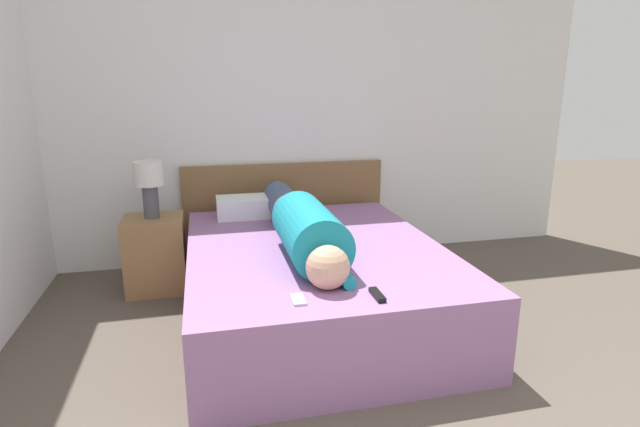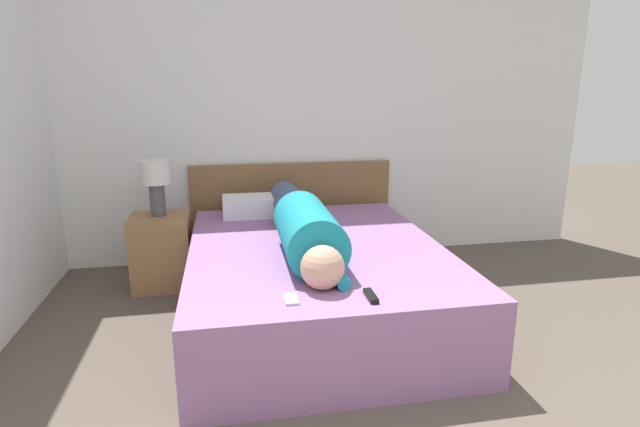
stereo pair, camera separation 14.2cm
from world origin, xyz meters
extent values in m
cube|color=white|center=(0.00, 3.72, 1.30)|extent=(5.17, 0.06, 2.60)
cube|color=#936699|center=(-0.11, 2.49, 0.24)|extent=(1.60, 2.08, 0.49)
cube|color=brown|center=(-0.11, 3.65, 0.42)|extent=(1.72, 0.04, 0.85)
cube|color=olive|center=(-1.16, 3.17, 0.28)|extent=(0.43, 0.37, 0.56)
cylinder|color=#4C4C51|center=(-1.16, 3.17, 0.68)|extent=(0.11, 0.11, 0.24)
cylinder|color=silver|center=(-1.16, 3.17, 0.88)|extent=(0.21, 0.21, 0.17)
sphere|color=tan|center=(-0.20, 1.79, 0.60)|extent=(0.23, 0.23, 0.23)
cylinder|color=teal|center=(-0.20, 2.23, 0.66)|extent=(0.34, 0.74, 0.34)
cylinder|color=#47567A|center=(-0.20, 3.04, 0.61)|extent=(0.24, 0.88, 0.24)
cylinder|color=teal|center=(-0.09, 1.84, 0.52)|extent=(0.07, 0.22, 0.07)
cube|color=white|center=(-0.44, 3.31, 0.57)|extent=(0.52, 0.29, 0.15)
cube|color=black|center=(0.01, 1.62, 0.50)|extent=(0.04, 0.15, 0.02)
cube|color=#B2B7BC|center=(-0.37, 1.67, 0.50)|extent=(0.06, 0.13, 0.01)
camera|label=1|loc=(-0.78, -0.51, 1.50)|focal=28.00mm
camera|label=2|loc=(-0.64, -0.54, 1.50)|focal=28.00mm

